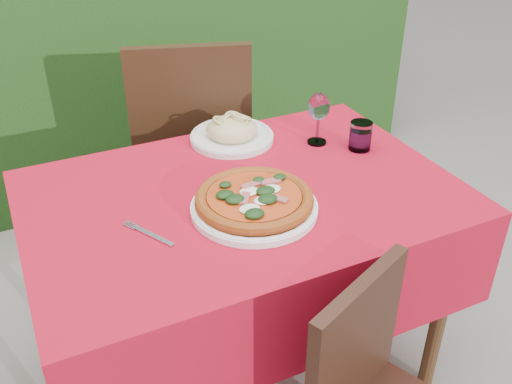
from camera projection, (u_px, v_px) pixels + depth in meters
name	position (u px, v px, depth m)	size (l,w,h in m)	color
ground	(245.00, 366.00, 2.07)	(60.00, 60.00, 0.00)	slate
hedge	(111.00, 12.00, 2.78)	(3.20, 0.55, 1.78)	black
dining_table	(243.00, 233.00, 1.76)	(1.26, 0.86, 0.75)	#4D3018
chair_far	(192.00, 142.00, 2.33)	(0.57, 0.57, 1.02)	black
pizza_plate	(254.00, 202.00, 1.58)	(0.40, 0.40, 0.07)	white
pasta_plate	(232.00, 133.00, 1.95)	(0.29, 0.29, 0.08)	silver
water_glass	(360.00, 137.00, 1.89)	(0.07, 0.07, 0.10)	silver
wine_glass	(319.00, 109.00, 1.89)	(0.07, 0.07, 0.18)	silver
fork	(154.00, 236.00, 1.49)	(0.02, 0.19, 0.00)	#B1B1B8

